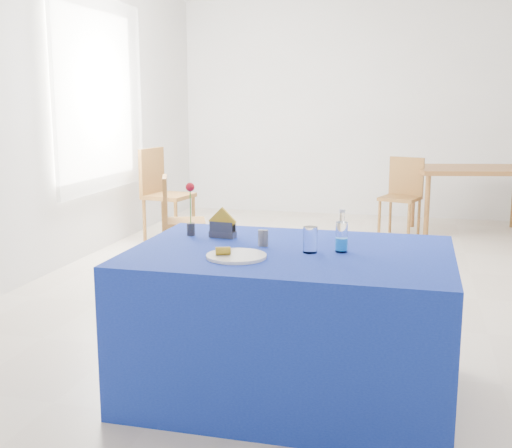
{
  "coord_description": "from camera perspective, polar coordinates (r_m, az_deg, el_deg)",
  "views": [
    {
      "loc": [
        0.61,
        -5.0,
        1.5
      ],
      "look_at": [
        -0.12,
        -2.08,
        0.92
      ],
      "focal_mm": 45.0,
      "sensor_mm": 36.0,
      "label": 1
    }
  ],
  "objects": [
    {
      "name": "banana_pieces",
      "position": [
        3.06,
        -2.94,
        -2.4
      ],
      "size": [
        0.08,
        0.06,
        0.04
      ],
      "color": "yellow",
      "rests_on": "plate"
    },
    {
      "name": "water_bottle",
      "position": [
        3.2,
        7.61,
        -1.23
      ],
      "size": [
        0.06,
        0.06,
        0.21
      ],
      "color": "white",
      "rests_on": "blue_table"
    },
    {
      "name": "chair_win_a",
      "position": [
        5.85,
        -7.13,
        0.81
      ],
      "size": [
        0.48,
        0.48,
        0.83
      ],
      "rotation": [
        0.0,
        0.0,
        1.94
      ],
      "color": "olive",
      "rests_on": "floor"
    },
    {
      "name": "drinking_glass",
      "position": [
        3.17,
        4.84,
        -1.4
      ],
      "size": [
        0.07,
        0.07,
        0.13
      ],
      "primitive_type": "cylinder",
      "color": "white",
      "rests_on": "blue_table"
    },
    {
      "name": "chair_bg_left",
      "position": [
        7.33,
        12.92,
        2.88
      ],
      "size": [
        0.49,
        0.49,
        0.88
      ],
      "rotation": [
        0.0,
        0.0,
        -0.32
      ],
      "color": "olive",
      "rests_on": "floor"
    },
    {
      "name": "curtain",
      "position": [
        6.53,
        -13.56,
        11.08
      ],
      "size": [
        0.04,
        1.75,
        1.85
      ],
      "primitive_type": "cube",
      "color": "white",
      "rests_on": "room_shell"
    },
    {
      "name": "chair_win_b",
      "position": [
        6.95,
        -8.43,
        3.19
      ],
      "size": [
        0.51,
        0.51,
        1.0
      ],
      "rotation": [
        0.0,
        0.0,
        1.42
      ],
      "color": "olive",
      "rests_on": "floor"
    },
    {
      "name": "blue_table",
      "position": [
        3.34,
        3.03,
        -8.68
      ],
      "size": [
        1.6,
        1.1,
        0.76
      ],
      "color": "navy",
      "rests_on": "floor"
    },
    {
      "name": "rose_vase",
      "position": [
        3.56,
        -5.84,
        1.24
      ],
      "size": [
        0.05,
        0.05,
        0.3
      ],
      "color": "#28282D",
      "rests_on": "blue_table"
    },
    {
      "name": "oak_table",
      "position": [
        7.68,
        18.83,
        4.21
      ],
      "size": [
        1.48,
        1.12,
        0.76
      ],
      "color": "#965C2B",
      "rests_on": "floor"
    },
    {
      "name": "salt_shaker",
      "position": [
        3.31,
        0.44,
        -1.26
      ],
      "size": [
        0.03,
        0.03,
        0.08
      ],
      "primitive_type": "cylinder",
      "color": "slate",
      "rests_on": "blue_table"
    },
    {
      "name": "plate",
      "position": [
        3.07,
        -1.75,
        -2.87
      ],
      "size": [
        0.29,
        0.29,
        0.01
      ],
      "primitive_type": "cylinder",
      "color": "white",
      "rests_on": "blue_table"
    },
    {
      "name": "window_pane",
      "position": [
        6.56,
        -14.12,
        11.05
      ],
      "size": [
        0.04,
        1.5,
        1.6
      ],
      "primitive_type": "cube",
      "color": "white",
      "rests_on": "room_shell"
    },
    {
      "name": "napkin_holder",
      "position": [
        3.52,
        -2.99,
        -0.42
      ],
      "size": [
        0.16,
        0.07,
        0.17
      ],
      "color": "#3C3C41",
      "rests_on": "blue_table"
    },
    {
      "name": "room_shell",
      "position": [
        5.04,
        7.36,
        13.67
      ],
      "size": [
        7.0,
        7.0,
        7.0
      ],
      "color": "silver",
      "rests_on": "ground"
    },
    {
      "name": "floor",
      "position": [
        5.25,
        6.9,
        -5.74
      ],
      "size": [
        7.0,
        7.0,
        0.0
      ],
      "primitive_type": "plane",
      "color": "beige",
      "rests_on": "ground"
    },
    {
      "name": "pepper_shaker",
      "position": [
        3.3,
        0.82,
        -1.27
      ],
      "size": [
        0.03,
        0.03,
        0.08
      ],
      "primitive_type": "cylinder",
      "color": "#5D5D62",
      "rests_on": "blue_table"
    }
  ]
}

